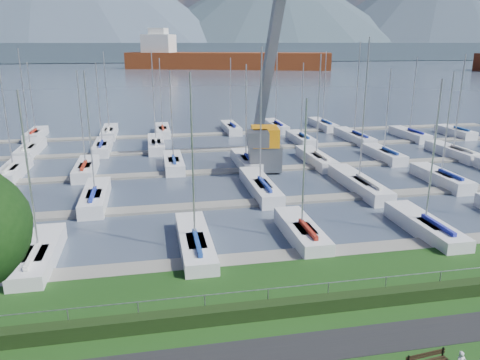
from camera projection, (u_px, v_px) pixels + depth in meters
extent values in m
cube|color=black|center=(309.00, 347.00, 19.61)|extent=(160.00, 2.00, 0.04)
cube|color=#434F62|center=(157.00, 65.00, 267.27)|extent=(800.00, 540.00, 0.20)
cube|color=black|center=(291.00, 307.00, 21.96)|extent=(80.00, 0.70, 0.70)
cylinder|color=gray|center=(289.00, 287.00, 22.09)|extent=(80.00, 0.04, 0.04)
cube|color=#3D4D5A|center=(154.00, 52.00, 331.34)|extent=(900.00, 80.00, 12.00)
cone|color=#3C4C58|center=(275.00, 7.00, 416.58)|extent=(300.00, 300.00, 85.00)
cone|color=#3D4A59|center=(441.00, 2.00, 455.20)|extent=(320.00, 320.00, 100.00)
cube|color=slate|center=(259.00, 259.00, 28.14)|extent=(90.00, 1.60, 0.25)
cube|color=slate|center=(230.00, 205.00, 37.56)|extent=(90.00, 1.60, 0.25)
cube|color=gray|center=(213.00, 172.00, 46.97)|extent=(90.00, 1.60, 0.25)
cube|color=gray|center=(202.00, 150.00, 56.38)|extent=(90.00, 1.60, 0.25)
cube|color=slate|center=(194.00, 135.00, 65.79)|extent=(90.00, 1.60, 0.25)
cube|color=black|center=(408.00, 360.00, 17.85)|extent=(0.06, 0.06, 0.40)
cube|color=black|center=(443.00, 352.00, 18.32)|extent=(0.06, 0.06, 0.40)
cube|color=black|center=(425.00, 356.00, 18.11)|extent=(1.79, 0.25, 0.08)
cube|color=black|center=(426.00, 354.00, 18.08)|extent=(1.79, 0.25, 0.08)
cube|color=slate|center=(265.00, 157.00, 47.28)|extent=(3.63, 3.63, 2.60)
cube|color=orange|center=(265.00, 136.00, 46.68)|extent=(3.07, 3.74, 1.80)
cube|color=slate|center=(273.00, 42.00, 48.70)|extent=(1.32, 11.24, 19.89)
cube|color=slate|center=(258.00, 139.00, 44.52)|extent=(2.30, 2.47, 1.40)
cube|color=brown|center=(228.00, 63.00, 228.44)|extent=(99.28, 49.99, 10.00)
cube|color=silver|center=(159.00, 47.00, 231.18)|extent=(17.87, 17.87, 12.00)
cube|color=silver|center=(158.00, 32.00, 229.20)|extent=(10.21, 10.21, 4.00)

